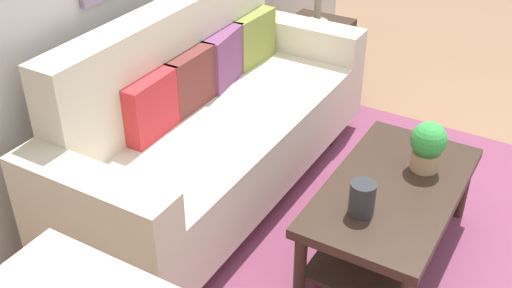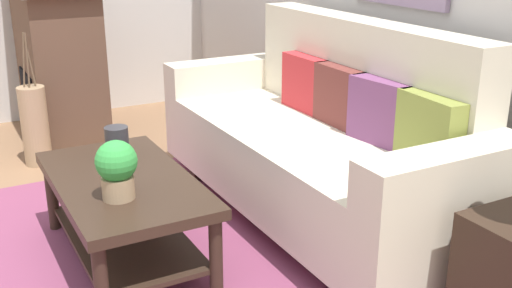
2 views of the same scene
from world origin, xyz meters
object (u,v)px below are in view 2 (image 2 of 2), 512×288
throw_pillow_maroon (341,96)px  throw_pillow_olive (430,130)px  couch (320,143)px  fireplace (59,61)px  throw_pillow_crimson (307,83)px  tabletop_vase (117,143)px  floor_vase (35,126)px  throw_pillow_plum (381,112)px  coffee_table (124,200)px  potted_plant_tabletop (117,168)px

throw_pillow_maroon → throw_pillow_olive: bearing=0.0°
couch → fireplace: bearing=-156.8°
throw_pillow_crimson → throw_pillow_maroon: (0.34, 0.00, 0.00)m
tabletop_vase → fireplace: size_ratio=0.14×
floor_vase → couch: bearing=37.9°
throw_pillow_maroon → throw_pillow_plum: bearing=0.0°
couch → fireplace: size_ratio=1.89×
throw_pillow_maroon → coffee_table: bearing=-91.4°
tabletop_vase → potted_plant_tabletop: size_ratio=0.62×
throw_pillow_olive → throw_pillow_crimson: bearing=180.0°
coffee_table → fireplace: (-2.14, 0.16, 0.27)m
coffee_table → tabletop_vase: (-0.27, 0.06, 0.20)m
throw_pillow_maroon → coffee_table: size_ratio=0.33×
throw_pillow_olive → tabletop_vase: 1.53m
couch → tabletop_vase: couch is taller
fireplace → floor_vase: size_ratio=2.14×
floor_vase → throw_pillow_maroon: bearing=40.6°
throw_pillow_crimson → potted_plant_tabletop: throw_pillow_crimson is taller
throw_pillow_plum → potted_plant_tabletop: (-0.15, -1.30, -0.11)m
throw_pillow_olive → coffee_table: (-0.71, -1.22, -0.37)m
throw_pillow_crimson → floor_vase: 1.90m
tabletop_vase → fireplace: fireplace is taller
coffee_table → potted_plant_tabletop: potted_plant_tabletop is taller
couch → potted_plant_tabletop: couch is taller
throw_pillow_maroon → fireplace: (-2.17, -1.05, -0.09)m
throw_pillow_plum → floor_vase: 2.40m
couch → throw_pillow_crimson: couch is taller
throw_pillow_olive → fireplace: (-2.85, -1.05, -0.09)m
couch → potted_plant_tabletop: (0.19, -1.17, 0.14)m
tabletop_vase → potted_plant_tabletop: 0.51m
coffee_table → floor_vase: size_ratio=2.03×
couch → fireplace: fireplace is taller
throw_pillow_crimson → tabletop_vase: size_ratio=2.20×
throw_pillow_maroon → fireplace: 2.41m
throw_pillow_plum → fireplace: fireplace is taller
throw_pillow_crimson → fireplace: size_ratio=0.31×
throw_pillow_maroon → throw_pillow_crimson: bearing=180.0°
couch → throw_pillow_crimson: (-0.34, 0.13, 0.25)m
throw_pillow_maroon → potted_plant_tabletop: size_ratio=1.37×
potted_plant_tabletop → floor_vase: (-1.78, -0.07, -0.30)m
throw_pillow_maroon → throw_pillow_plum: same height
throw_pillow_olive → coffee_table: size_ratio=0.33×
fireplace → floor_vase: (0.57, -0.31, -0.31)m
throw_pillow_plum → fireplace: bearing=-157.2°
throw_pillow_maroon → coffee_table: 1.27m
couch → tabletop_vase: 1.08m
throw_pillow_crimson → fireplace: bearing=-150.0°
fireplace → tabletop_vase: bearing=-3.1°
coffee_table → potted_plant_tabletop: size_ratio=4.20×
throw_pillow_maroon → coffee_table: (-0.03, -1.22, -0.37)m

